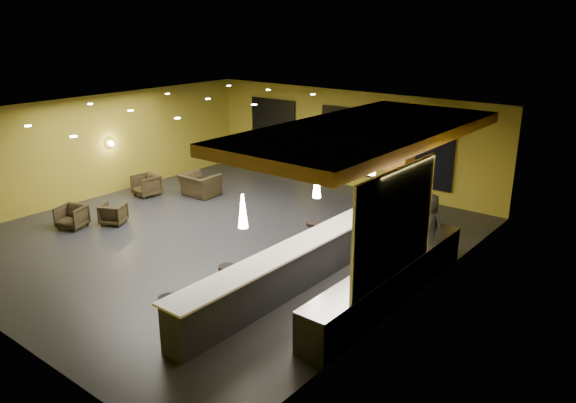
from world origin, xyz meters
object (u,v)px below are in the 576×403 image
Objects in this scene: bar_counter at (303,263)px; staff_c at (428,226)px; pendant_1 at (317,183)px; armchair_b at (113,214)px; armchair_c at (146,185)px; pendant_2 at (372,162)px; staff_a at (399,229)px; bar_stool_0 at (169,311)px; bar_stool_2 at (282,257)px; armchair_a at (72,217)px; bar_stool_4 at (352,220)px; bar_stool_1 at (227,278)px; column at (400,171)px; armchair_d at (200,185)px; pendant_0 at (243,211)px; staff_b at (407,223)px; bar_stool_3 at (313,233)px; prep_counter at (389,283)px.

bar_counter is 3.64m from staff_c.
pendant_1 is 7.25m from armchair_b.
pendant_1 is 8.76m from armchair_c.
pendant_1 is 1.00× the size of pendant_2.
bar_stool_0 is at bearing -113.19° from staff_a.
armchair_c is 7.98m from bar_stool_2.
bar_stool_2 reaches higher than armchair_b.
armchair_a is 8.28m from bar_stool_4.
bar_stool_1 is (-2.44, -4.92, -0.35)m from staff_c.
bar_stool_0 reaches higher than bar_stool_1.
column is 4.57× the size of bar_stool_4.
staff_a reaches higher than armchair_d.
pendant_2 is 6.74m from bar_stool_0.
pendant_0 is (0.00, -6.60, 0.60)m from column.
column reaches higher than staff_b.
pendant_0 is 0.88× the size of bar_stool_1.
staff_c reaches higher than armchair_c.
armchair_d is (-6.92, -1.43, -1.36)m from column.
bar_counter is 1.86m from bar_stool_1.
pendant_0 reaches higher than staff_b.
armchair_d is at bearing -170.14° from staff_c.
pendant_0 and pendant_2 have the same top height.
bar_stool_3 is (-0.26, 5.14, -0.01)m from bar_stool_0.
bar_stool_0 is (-0.67, -6.46, -1.82)m from pendant_2.
armchair_a is at bearing -168.36° from bar_stool_2.
bar_stool_2 is at bearing 151.57° from armchair_d.
bar_counter is 9.77× the size of armchair_c.
pendant_0 is 5.00m from staff_a.
armchair_c is at bearing -177.26° from staff_b.
bar_stool_4 is (6.85, 4.65, 0.15)m from armchair_a.
armchair_c is at bearing 144.79° from bar_stool_0.
pendant_2 is at bearing 54.56° from bar_stool_3.
bar_stool_0 reaches higher than armchair_b.
prep_counter is at bearing -64.00° from column.
pendant_0 is 0.93× the size of armchair_a.
staff_a is at bearing 76.96° from pendant_0.
pendant_1 is 2.05m from bar_stool_2.
prep_counter is 8.56× the size of armchair_b.
staff_c is at bearing 31.79° from bar_stool_3.
column is 4.78m from bar_stool_2.
bar_stool_0 is (-0.67, -3.46, 0.03)m from bar_counter.
staff_b is at bearing 65.02° from pendant_1.
prep_counter is 3.73m from pendant_2.
bar_stool_2 is at bearing 155.13° from armchair_b.
prep_counter is at bearing 37.31° from bar_stool_1.
bar_stool_1 is (-0.84, -2.16, -1.84)m from pendant_1.
bar_stool_1 is (-0.84, -1.66, 0.01)m from bar_counter.
armchair_b is at bearing -51.09° from armchair_c.
bar_stool_4 is (-0.05, 6.73, -0.04)m from bar_stool_0.
staff_a is 8.02m from armchair_d.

